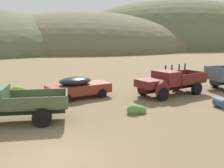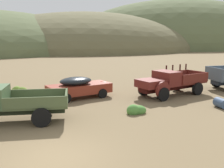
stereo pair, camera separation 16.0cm
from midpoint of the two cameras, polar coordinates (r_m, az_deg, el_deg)
The scene contains 9 objects.
ground_plane at distance 10.22m, azimuth -12.31°, elevation -15.59°, with size 300.00×300.00×0.00m, color brown.
hill_far_right at distance 87.95m, azimuth -5.25°, elevation 7.47°, with size 75.19×59.23×24.16m, color brown.
hill_far_left at distance 106.76m, azimuth 15.76°, elevation 7.64°, with size 94.34×54.28×36.10m, color #56603D.
car_rust_red at distance 19.09m, azimuth -6.53°, elevation -0.59°, with size 5.07×2.87×1.57m.
truck_oxblood at distance 19.99m, azimuth 12.22°, elevation 0.26°, with size 6.13×3.46×2.16m.
oil_drum_foreground at distance 17.82m, azimuth 22.95°, elevation -3.84°, with size 0.66×0.89×0.61m.
bush_front_right at distance 21.02m, azimuth -19.27°, elevation -1.74°, with size 1.22×1.07×0.90m.
bush_front_left at distance 24.81m, azimuth 17.67°, elevation 0.18°, with size 1.21×0.92×0.93m.
bush_lone_scrub at distance 15.35m, azimuth 5.59°, elevation -5.76°, with size 1.20×0.76×0.70m.
Camera 2 is at (-0.71, -9.20, 4.44)m, focal length 41.88 mm.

